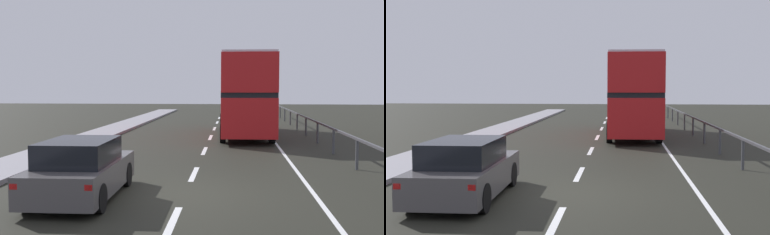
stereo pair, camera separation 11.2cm
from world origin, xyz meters
TOP-DOWN VIEW (x-y plane):
  - ground_plane at (0.00, 0.00)m, footprint 75.25×120.00m
  - lane_paint_markings at (1.99, 8.51)m, footprint 3.36×46.00m
  - bridge_side_railing at (5.18, 9.00)m, footprint 0.10×42.00m
  - double_decker_bus_red at (1.78, 14.08)m, footprint 2.84×10.20m
  - hatchback_car_near at (-2.44, -0.73)m, footprint 1.83×4.13m

SIDE VIEW (x-z plane):
  - ground_plane at x=0.00m, z-range -0.10..0.00m
  - lane_paint_markings at x=1.99m, z-range 0.00..0.01m
  - hatchback_car_near at x=-2.44m, z-range -0.03..1.40m
  - bridge_side_railing at x=5.18m, z-range 0.33..1.37m
  - double_decker_bus_red at x=1.78m, z-range 0.15..4.47m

